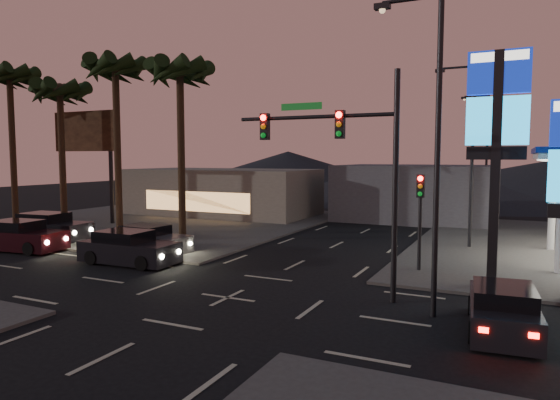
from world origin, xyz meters
The scene contains 23 objects.
ground centered at (0.00, 0.00, 0.00)m, with size 140.00×140.00×0.00m, color black.
corner_lot_nw centered at (-16.00, 16.00, 0.06)m, with size 24.00×24.00×0.12m, color #47443F.
pylon_sign_tall centered at (8.50, 5.50, 6.39)m, with size 2.20×0.35×9.00m.
traffic_signal_mast centered at (3.76, 1.99, 5.23)m, with size 6.10×0.39×8.00m.
pedestal_signal centered at (5.50, 6.98, 2.92)m, with size 0.32×0.39×4.30m.
streetlight_near centered at (6.79, 1.00, 5.72)m, with size 2.14×0.25×10.00m.
streetlight_mid centered at (6.79, 14.00, 5.72)m, with size 2.14×0.25×10.00m.
streetlight_far centered at (6.79, 28.00, 5.72)m, with size 2.14×0.25×10.00m.
palm_a centered at (-9.00, 9.50, 9.43)m, with size 4.41×4.41×10.86m.
palm_b centered at (-14.00, 9.50, 9.97)m, with size 4.41×4.41×11.46m.
palm_c centered at (-19.00, 9.50, 8.88)m, with size 4.41×4.41×10.26m.
palm_d centered at (-24.00, 9.50, 10.15)m, with size 4.41×4.41×11.66m.
billboard centered at (-20.50, 13.00, 6.33)m, with size 6.00×0.30×8.50m.
building_far_west centered at (-14.00, 22.00, 2.00)m, with size 16.00×8.00×4.00m, color #726B5B.
building_far_mid centered at (2.00, 26.00, 2.20)m, with size 12.00×9.00×4.40m, color #4C4C51.
hill_left centered at (-25.00, 60.00, 3.00)m, with size 40.00×40.00×6.00m, color black.
hill_center centered at (0.00, 60.00, 2.00)m, with size 60.00×60.00×4.00m, color black.
car_lane_a_front centered at (-7.28, 2.93, 0.73)m, with size 4.87×2.15×1.57m.
car_lane_a_mid centered at (-14.96, 3.00, 0.76)m, with size 5.16×2.56×1.63m.
car_lane_b_front centered at (-8.13, 5.40, 0.68)m, with size 4.63×2.17×1.48m.
car_lane_b_mid centered at (-16.31, 5.94, 0.78)m, with size 5.33×2.61×1.69m.
car_lane_b_rear centered at (-16.49, 6.15, 0.64)m, with size 4.33×1.99×1.38m.
suv_station centered at (9.02, 0.38, 0.65)m, with size 2.12×4.35×1.41m.
Camera 1 is at (9.25, -15.04, 5.04)m, focal length 32.00 mm.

